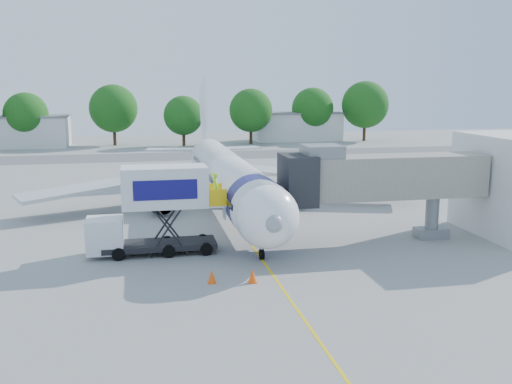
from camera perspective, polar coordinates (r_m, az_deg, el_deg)
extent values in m
plane|color=gray|center=(43.80, -2.02, -3.08)|extent=(160.00, 160.00, 0.00)
cube|color=yellow|center=(43.80, -2.02, -3.07)|extent=(0.15, 70.00, 0.01)
cube|color=#59595B|center=(84.90, -6.70, 3.60)|extent=(120.00, 10.00, 0.01)
cylinder|color=white|center=(46.10, -2.66, 1.42)|extent=(3.70, 28.00, 3.70)
sphere|color=white|center=(32.60, 1.13, -2.48)|extent=(3.70, 3.70, 3.70)
sphere|color=gray|center=(31.13, 1.76, -3.12)|extent=(1.10, 1.10, 1.10)
cone|color=white|center=(62.80, -5.05, 3.88)|extent=(3.70, 6.00, 3.70)
cube|color=white|center=(63.43, -5.22, 7.76)|extent=(0.35, 7.26, 8.29)
cube|color=#B9BCBE|center=(51.66, 6.66, 1.59)|extent=(16.17, 9.32, 1.42)
cube|color=#B9BCBE|center=(49.19, -13.71, 0.89)|extent=(16.17, 9.32, 1.42)
cylinder|color=#999BA0|center=(48.96, 3.46, -0.05)|extent=(2.10, 3.60, 2.10)
cylinder|color=#999BA0|center=(47.38, -9.51, -0.55)|extent=(2.10, 3.60, 2.10)
cube|color=black|center=(32.21, 1.25, -1.82)|extent=(2.60, 1.39, 0.81)
cylinder|color=#110D5F|center=(35.46, 0.08, -1.40)|extent=(3.73, 2.00, 3.73)
cylinder|color=silver|center=(34.59, 0.58, -5.56)|extent=(0.16, 0.16, 1.50)
cylinder|color=black|center=(34.71, 0.57, -6.24)|extent=(0.25, 0.64, 0.64)
cylinder|color=black|center=(49.92, -0.21, -0.82)|extent=(0.35, 0.90, 0.90)
cylinder|color=black|center=(49.19, -6.16, -1.06)|extent=(0.35, 0.90, 0.90)
cube|color=#9D9486|center=(38.90, 12.88, 1.51)|extent=(13.60, 2.60, 2.80)
cube|color=black|center=(36.82, 4.19, 1.25)|extent=(2.00, 3.20, 3.20)
cube|color=slate|center=(37.03, 6.62, 4.07)|extent=(2.40, 2.40, 0.80)
cylinder|color=slate|center=(40.99, 17.18, -2.37)|extent=(0.90, 0.90, 3.00)
cube|color=slate|center=(41.26, 17.10, -3.92)|extent=(2.20, 1.20, 0.70)
cylinder|color=black|center=(40.84, 15.98, -4.01)|extent=(0.30, 0.70, 0.70)
cylinder|color=black|center=(41.69, 18.19, -3.84)|extent=(0.30, 0.70, 0.70)
cube|color=silver|center=(43.79, 24.24, 0.65)|extent=(5.00, 8.00, 7.00)
cube|color=black|center=(36.35, -9.59, -5.23)|extent=(7.00, 2.30, 0.35)
cube|color=silver|center=(36.21, -14.87, -4.19)|extent=(2.20, 2.20, 2.10)
cube|color=black|center=(36.10, -14.90, -3.50)|extent=(1.90, 2.10, 0.70)
cube|color=silver|center=(35.54, -9.13, 0.55)|extent=(5.20, 2.40, 2.50)
cube|color=#110D5F|center=(34.34, -9.04, 0.19)|extent=(3.80, 0.04, 1.20)
cube|color=silver|center=(36.02, -4.06, -1.15)|extent=(1.10, 2.20, 0.10)
cube|color=yellow|center=(34.89, -3.85, -0.61)|extent=(1.10, 0.06, 1.10)
cube|color=yellow|center=(36.93, -4.29, 0.01)|extent=(1.10, 0.06, 1.10)
cylinder|color=black|center=(35.57, -4.99, -5.72)|extent=(0.80, 0.25, 0.80)
cylinder|color=black|center=(37.58, -5.36, -4.83)|extent=(0.80, 0.25, 0.80)
cylinder|color=black|center=(35.41, -13.59, -6.07)|extent=(0.80, 0.25, 0.80)
cylinder|color=black|center=(37.43, -13.48, -5.15)|extent=(0.80, 0.25, 0.80)
imported|color=#98E017|center=(35.83, -4.06, 0.43)|extent=(0.53, 0.75, 1.92)
cube|color=silver|center=(28.52, 12.23, -9.63)|extent=(3.25, 1.67, 1.30)
cube|color=#110D5F|center=(28.38, 12.27, -8.84)|extent=(1.86, 1.58, 0.32)
cylinder|color=black|center=(27.60, 10.24, -10.98)|extent=(0.65, 0.23, 0.65)
cylinder|color=black|center=(28.72, 9.28, -10.06)|extent=(0.65, 0.23, 0.65)
cylinder|color=black|center=(28.61, 15.16, -10.39)|extent=(0.65, 0.23, 0.65)
cylinder|color=black|center=(29.70, 14.03, -9.54)|extent=(0.65, 0.23, 0.65)
cone|color=#FD510D|center=(30.77, -0.35, -8.38)|extent=(0.47, 0.47, 0.76)
cube|color=#FD510D|center=(30.89, -0.35, -9.00)|extent=(0.43, 0.43, 0.04)
cone|color=#FD510D|center=(30.79, -4.44, -8.41)|extent=(0.47, 0.47, 0.74)
cube|color=#FD510D|center=(30.91, -4.43, -9.02)|extent=(0.42, 0.42, 0.04)
cube|color=silver|center=(104.42, -23.17, 5.51)|extent=(18.00, 8.00, 5.00)
cube|color=slate|center=(104.25, -23.28, 6.96)|extent=(18.40, 8.40, 0.30)
cube|color=silver|center=(108.21, 4.11, 6.50)|extent=(16.00, 7.00, 5.00)
cube|color=slate|center=(108.05, 4.13, 7.90)|extent=(16.40, 7.40, 0.30)
cylinder|color=#382314|center=(102.32, -21.86, 5.02)|extent=(0.56, 0.56, 3.23)
sphere|color=#185316|center=(102.05, -22.02, 7.22)|extent=(7.17, 7.17, 7.17)
cylinder|color=#382314|center=(101.89, -13.96, 5.58)|extent=(0.56, 0.56, 3.68)
sphere|color=#185316|center=(101.61, -14.07, 8.10)|extent=(8.18, 8.18, 8.18)
cylinder|color=#382314|center=(98.90, -7.23, 5.47)|extent=(0.56, 0.56, 3.02)
sphere|color=#185316|center=(98.63, -7.28, 7.60)|extent=(6.70, 6.70, 6.70)
cylinder|color=#382314|center=(101.38, -0.52, 5.80)|extent=(0.56, 0.56, 3.43)
sphere|color=#185316|center=(101.11, -0.52, 8.16)|extent=(7.61, 7.61, 7.61)
cylinder|color=#382314|center=(107.77, 5.63, 6.05)|extent=(0.56, 0.56, 3.48)
sphere|color=#185316|center=(107.51, 5.67, 8.31)|extent=(7.73, 7.73, 7.73)
cylinder|color=#382314|center=(108.73, 10.77, 6.07)|extent=(0.56, 0.56, 3.90)
sphere|color=#185316|center=(108.47, 10.86, 8.58)|extent=(8.66, 8.66, 8.66)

